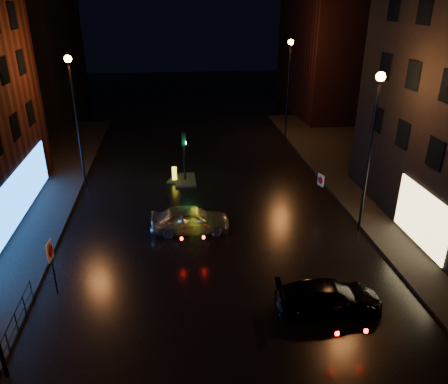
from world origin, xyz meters
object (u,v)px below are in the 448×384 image
at_px(silver_hatchback, 190,219).
at_px(bollard_near, 195,222).
at_px(traffic_signal, 185,174).
at_px(dark_sedan, 329,297).
at_px(bollard_far, 175,178).
at_px(road_sign_left, 51,255).
at_px(road_sign_right, 320,183).

bearing_deg(silver_hatchback, bollard_near, -25.54).
relative_size(traffic_signal, bollard_near, 2.37).
xyz_separation_m(dark_sedan, bollard_near, (-4.88, 7.64, -0.39)).
relative_size(traffic_signal, silver_hatchback, 0.83).
relative_size(traffic_signal, bollard_far, 2.55).
xyz_separation_m(silver_hatchback, bollard_far, (-0.71, 7.03, -0.49)).
height_order(bollard_near, road_sign_left, road_sign_left).
bearing_deg(bollard_near, road_sign_right, -13.05).
distance_m(road_sign_left, road_sign_right, 15.08).
height_order(dark_sedan, bollard_near, dark_sedan).
bearing_deg(road_sign_right, traffic_signal, -53.38).
bearing_deg(dark_sedan, road_sign_right, -13.05).
height_order(traffic_signal, road_sign_right, traffic_signal).
bearing_deg(dark_sedan, bollard_near, 35.39).
relative_size(traffic_signal, dark_sedan, 0.80).
distance_m(traffic_signal, bollard_near, 6.44).
height_order(silver_hatchback, road_sign_right, road_sign_right).
xyz_separation_m(traffic_signal, dark_sedan, (5.15, -14.06, 0.12)).
height_order(silver_hatchback, bollard_far, silver_hatchback).
bearing_deg(silver_hatchback, road_sign_right, -74.06).
height_order(dark_sedan, road_sign_left, road_sign_left).
bearing_deg(bollard_near, bollard_far, 75.34).
distance_m(dark_sedan, road_sign_left, 11.41).
xyz_separation_m(road_sign_left, road_sign_right, (13.61, 6.49, -0.26)).
xyz_separation_m(bollard_far, road_sign_right, (8.40, -5.19, 1.39)).
xyz_separation_m(bollard_far, road_sign_left, (-5.21, -11.69, 1.65)).
bearing_deg(bollard_near, traffic_signal, 69.22).
xyz_separation_m(bollard_near, road_sign_left, (-6.19, -5.16, 1.63)).
distance_m(silver_hatchback, bollard_far, 7.08).
relative_size(dark_sedan, road_sign_left, 1.72).
bearing_deg(dark_sedan, traffic_signal, 22.92).
xyz_separation_m(silver_hatchback, road_sign_left, (-5.92, -4.66, 1.16)).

